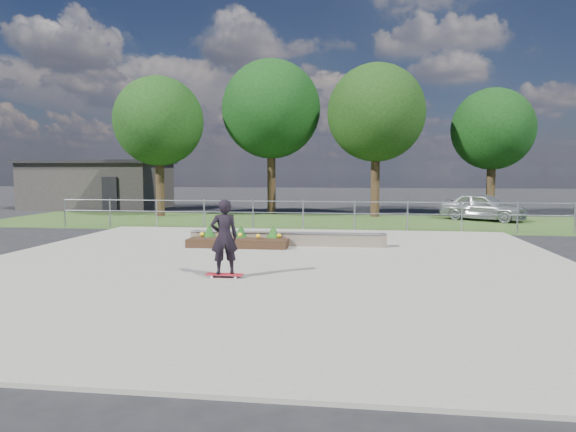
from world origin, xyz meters
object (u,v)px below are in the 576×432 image
Objects in this scene: skateboarder at (224,237)px; parked_car at (483,207)px; planter_bed at (240,240)px; grind_ledge at (287,239)px.

skateboarder is 16.91m from parked_car.
parked_car reaches higher than planter_bed.
parked_car is at bearing 50.04° from grind_ledge.
planter_bed is 4.72m from skateboarder.
grind_ledge is at bearing 174.21° from parked_car.
skateboarder is at bearing -176.76° from parked_car.
planter_bed is at bearing 170.58° from parked_car.
skateboarder is at bearing -97.88° from grind_ledge.
skateboarder is 0.44× the size of parked_car.
skateboarder reaches higher than planter_bed.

